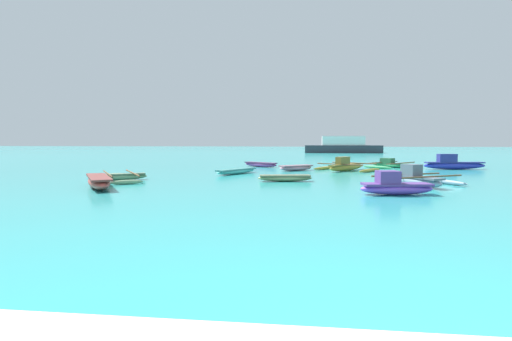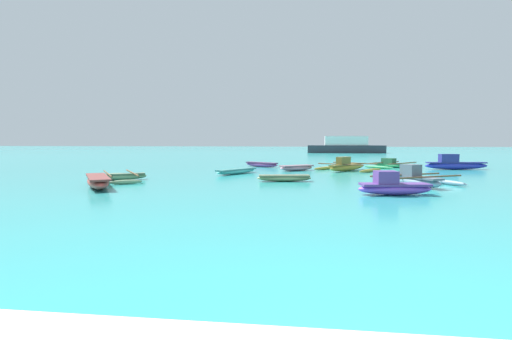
{
  "view_description": "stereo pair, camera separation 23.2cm",
  "coord_description": "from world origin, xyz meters",
  "px_view_note": "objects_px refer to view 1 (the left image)",
  "views": [
    {
      "loc": [
        -1.0,
        -2.82,
        1.94
      ],
      "look_at": [
        -3.67,
        19.29,
        0.25
      ],
      "focal_mm": 28.0,
      "sensor_mm": 36.0,
      "label": 1
    },
    {
      "loc": [
        -0.77,
        -2.79,
        1.94
      ],
      "look_at": [
        -3.67,
        19.29,
        0.25
      ],
      "focal_mm": 28.0,
      "sensor_mm": 36.0,
      "label": 2
    }
  ],
  "objects_px": {
    "moored_boat_8": "(285,178)",
    "distant_ferry": "(343,146)",
    "moored_boat_0": "(395,186)",
    "moored_boat_6": "(453,164)",
    "moored_boat_9": "(237,171)",
    "moored_boat_2": "(391,164)",
    "moored_boat_5": "(99,181)",
    "moored_boat_4": "(261,164)",
    "moored_boat_7": "(416,179)",
    "moored_boat_10": "(296,168)",
    "moored_boat_3": "(346,166)",
    "moored_boat_1": "(120,177)"
  },
  "relations": [
    {
      "from": "moored_boat_2",
      "to": "moored_boat_6",
      "type": "bearing_deg",
      "value": 18.23
    },
    {
      "from": "moored_boat_0",
      "to": "moored_boat_4",
      "type": "relative_size",
      "value": 0.98
    },
    {
      "from": "moored_boat_5",
      "to": "moored_boat_6",
      "type": "height_order",
      "value": "moored_boat_6"
    },
    {
      "from": "moored_boat_2",
      "to": "moored_boat_4",
      "type": "distance_m",
      "value": 9.43
    },
    {
      "from": "moored_boat_8",
      "to": "moored_boat_3",
      "type": "bearing_deg",
      "value": 54.45
    },
    {
      "from": "moored_boat_10",
      "to": "distant_ferry",
      "type": "distance_m",
      "value": 37.6
    },
    {
      "from": "moored_boat_4",
      "to": "distant_ferry",
      "type": "bearing_deg",
      "value": 110.36
    },
    {
      "from": "moored_boat_0",
      "to": "moored_boat_1",
      "type": "distance_m",
      "value": 12.64
    },
    {
      "from": "moored_boat_2",
      "to": "moored_boat_9",
      "type": "height_order",
      "value": "moored_boat_2"
    },
    {
      "from": "moored_boat_7",
      "to": "moored_boat_5",
      "type": "bearing_deg",
      "value": -111.97
    },
    {
      "from": "moored_boat_0",
      "to": "distant_ferry",
      "type": "xyz_separation_m",
      "value": [
        2.68,
        47.91,
        0.74
      ]
    },
    {
      "from": "moored_boat_5",
      "to": "moored_boat_9",
      "type": "bearing_deg",
      "value": 115.74
    },
    {
      "from": "moored_boat_8",
      "to": "distant_ferry",
      "type": "distance_m",
      "value": 44.3
    },
    {
      "from": "moored_boat_0",
      "to": "moored_boat_4",
      "type": "xyz_separation_m",
      "value": [
        -6.39,
        14.18,
        -0.11
      ]
    },
    {
      "from": "moored_boat_9",
      "to": "moored_boat_10",
      "type": "distance_m",
      "value": 4.43
    },
    {
      "from": "moored_boat_10",
      "to": "distant_ferry",
      "type": "bearing_deg",
      "value": 43.48
    },
    {
      "from": "moored_boat_10",
      "to": "moored_boat_2",
      "type": "bearing_deg",
      "value": -5.66
    },
    {
      "from": "moored_boat_5",
      "to": "moored_boat_6",
      "type": "distance_m",
      "value": 22.24
    },
    {
      "from": "moored_boat_3",
      "to": "moored_boat_10",
      "type": "xyz_separation_m",
      "value": [
        -3.19,
        -0.36,
        -0.09
      ]
    },
    {
      "from": "moored_boat_3",
      "to": "moored_boat_2",
      "type": "bearing_deg",
      "value": -9.06
    },
    {
      "from": "moored_boat_6",
      "to": "moored_boat_10",
      "type": "bearing_deg",
      "value": -174.49
    },
    {
      "from": "moored_boat_1",
      "to": "moored_boat_2",
      "type": "height_order",
      "value": "moored_boat_2"
    },
    {
      "from": "moored_boat_9",
      "to": "moored_boat_1",
      "type": "bearing_deg",
      "value": 160.08
    },
    {
      "from": "moored_boat_7",
      "to": "moored_boat_10",
      "type": "height_order",
      "value": "moored_boat_7"
    },
    {
      "from": "moored_boat_7",
      "to": "moored_boat_1",
      "type": "bearing_deg",
      "value": -124.99
    },
    {
      "from": "moored_boat_0",
      "to": "moored_boat_6",
      "type": "height_order",
      "value": "moored_boat_6"
    },
    {
      "from": "moored_boat_5",
      "to": "moored_boat_6",
      "type": "bearing_deg",
      "value": 91.96
    },
    {
      "from": "moored_boat_2",
      "to": "moored_boat_6",
      "type": "height_order",
      "value": "moored_boat_6"
    },
    {
      "from": "moored_boat_6",
      "to": "moored_boat_8",
      "type": "relative_size",
      "value": 1.6
    },
    {
      "from": "moored_boat_0",
      "to": "moored_boat_6",
      "type": "xyz_separation_m",
      "value": [
        6.67,
        13.37,
        0.06
      ]
    },
    {
      "from": "moored_boat_5",
      "to": "distant_ferry",
      "type": "relative_size",
      "value": 0.3
    },
    {
      "from": "moored_boat_4",
      "to": "moored_boat_9",
      "type": "distance_m",
      "value": 6.24
    },
    {
      "from": "moored_boat_6",
      "to": "moored_boat_0",
      "type": "bearing_deg",
      "value": -124.48
    },
    {
      "from": "moored_boat_2",
      "to": "moored_boat_8",
      "type": "height_order",
      "value": "moored_boat_2"
    },
    {
      "from": "moored_boat_9",
      "to": "moored_boat_2",
      "type": "bearing_deg",
      "value": -26.26
    },
    {
      "from": "moored_boat_1",
      "to": "moored_boat_8",
      "type": "relative_size",
      "value": 1.64
    },
    {
      "from": "moored_boat_4",
      "to": "moored_boat_7",
      "type": "bearing_deg",
      "value": -20.4
    },
    {
      "from": "moored_boat_1",
      "to": "moored_boat_8",
      "type": "xyz_separation_m",
      "value": [
        7.97,
        0.47,
        -0.01
      ]
    },
    {
      "from": "moored_boat_7",
      "to": "moored_boat_9",
      "type": "height_order",
      "value": "moored_boat_7"
    },
    {
      "from": "moored_boat_7",
      "to": "moored_boat_10",
      "type": "distance_m",
      "value": 9.72
    },
    {
      "from": "moored_boat_1",
      "to": "moored_boat_2",
      "type": "bearing_deg",
      "value": 3.88
    },
    {
      "from": "moored_boat_5",
      "to": "moored_boat_10",
      "type": "xyz_separation_m",
      "value": [
        7.82,
        10.22,
        -0.07
      ]
    },
    {
      "from": "moored_boat_8",
      "to": "moored_boat_9",
      "type": "distance_m",
      "value": 4.86
    },
    {
      "from": "moored_boat_4",
      "to": "moored_boat_6",
      "type": "relative_size",
      "value": 0.65
    },
    {
      "from": "moored_boat_6",
      "to": "moored_boat_10",
      "type": "relative_size",
      "value": 1.77
    },
    {
      "from": "moored_boat_7",
      "to": "moored_boat_9",
      "type": "distance_m",
      "value": 10.07
    },
    {
      "from": "moored_boat_8",
      "to": "distant_ferry",
      "type": "height_order",
      "value": "distant_ferry"
    },
    {
      "from": "moored_boat_1",
      "to": "moored_boat_7",
      "type": "height_order",
      "value": "moored_boat_7"
    },
    {
      "from": "moored_boat_0",
      "to": "moored_boat_8",
      "type": "distance_m",
      "value": 5.85
    },
    {
      "from": "moored_boat_4",
      "to": "distant_ferry",
      "type": "distance_m",
      "value": 34.93
    }
  ]
}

